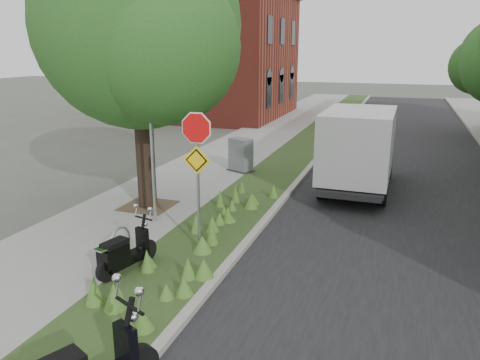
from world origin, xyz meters
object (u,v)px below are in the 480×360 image
Objects in this scene: utility_cabinet at (241,155)px; sign_assembly at (197,153)px; scooter_near at (121,257)px; box_truck at (359,146)px.

sign_assembly is at bearing -78.62° from utility_cabinet.
utility_cabinet is at bearing 101.38° from sign_assembly.
utility_cabinet is at bearing 93.04° from scooter_near.
box_truck is 4.19× the size of utility_cabinet.
utility_cabinet is (-0.46, 8.65, 0.21)m from scooter_near.
box_truck is (3.83, 7.94, 1.00)m from scooter_near.
sign_assembly is 0.63× the size of box_truck.
sign_assembly is at bearing -114.88° from box_truck.
scooter_near is 1.29× the size of utility_cabinet.
sign_assembly reaches higher than scooter_near.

